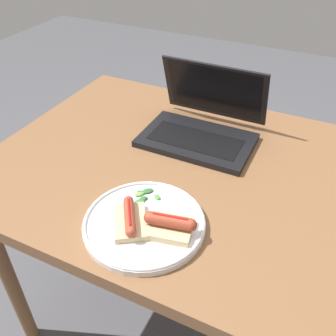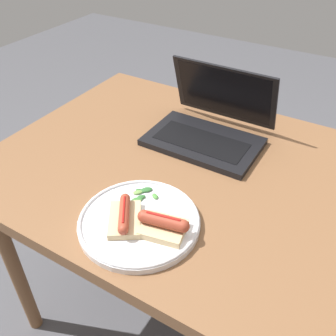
{
  "view_description": "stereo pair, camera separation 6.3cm",
  "coord_description": "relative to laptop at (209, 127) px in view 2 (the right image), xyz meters",
  "views": [
    {
      "loc": [
        0.26,
        -0.74,
        1.32
      ],
      "look_at": [
        -0.05,
        -0.1,
        0.77
      ],
      "focal_mm": 40.0,
      "sensor_mm": 36.0,
      "label": 1
    },
    {
      "loc": [
        0.32,
        -0.71,
        1.32
      ],
      "look_at": [
        -0.05,
        -0.1,
        0.77
      ],
      "focal_mm": 40.0,
      "sensor_mm": 36.0,
      "label": 2
    }
  ],
  "objects": [
    {
      "name": "ground_plane",
      "position": [
        0.06,
        -0.15,
        -0.75
      ],
      "size": [
        6.0,
        6.0,
        0.0
      ],
      "primitive_type": "plane",
      "color": "#4C4C51"
    },
    {
      "name": "desk",
      "position": [
        0.06,
        -0.15,
        -0.11
      ],
      "size": [
        1.15,
        0.8,
        0.71
      ],
      "color": "brown",
      "rests_on": "ground_plane"
    },
    {
      "name": "laptop",
      "position": [
        0.0,
        0.0,
        0.0
      ],
      "size": [
        0.32,
        0.26,
        0.2
      ],
      "color": "black",
      "rests_on": "desk"
    },
    {
      "name": "plate",
      "position": [
        0.02,
        -0.4,
        -0.03
      ],
      "size": [
        0.27,
        0.27,
        0.02
      ],
      "color": "silver",
      "rests_on": "desk"
    },
    {
      "name": "sausage_toast_left",
      "position": [
        0.09,
        -0.4,
        -0.0
      ],
      "size": [
        0.11,
        0.09,
        0.05
      ],
      "rotation": [
        0.0,
        0.0,
        0.2
      ],
      "color": "#D6B784",
      "rests_on": "plate"
    },
    {
      "name": "sausage_toast_middle",
      "position": [
        0.0,
        -0.42,
        -0.01
      ],
      "size": [
        0.12,
        0.13,
        0.04
      ],
      "rotation": [
        0.0,
        0.0,
        5.3
      ],
      "color": "#D6B784",
      "rests_on": "plate"
    },
    {
      "name": "salad_pile",
      "position": [
        -0.02,
        -0.32,
        -0.02
      ],
      "size": [
        0.07,
        0.07,
        0.01
      ],
      "color": "#2D662D",
      "rests_on": "plate"
    }
  ]
}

